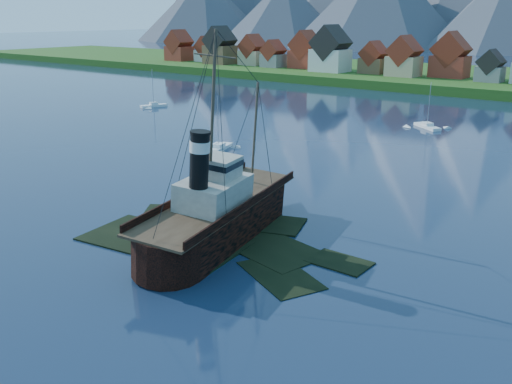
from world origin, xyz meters
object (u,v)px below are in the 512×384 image
Objects in this scene: sailboat_a at (218,149)px; sailboat_c at (427,127)px; sailboat_b at (154,106)px; tugboat_wreck at (227,210)px.

sailboat_a reaches higher than sailboat_c.
sailboat_c is (69.29, 16.37, -0.01)m from sailboat_b.
sailboat_b is at bearing 129.50° from tugboat_wreck.
sailboat_b is (-47.31, 27.49, 0.01)m from sailboat_a.
tugboat_wreck is 95.89m from sailboat_b.
sailboat_b is 71.20m from sailboat_c.
sailboat_a is (-28.63, 30.99, -2.76)m from tugboat_wreck.
sailboat_a is 54.72m from sailboat_b.
sailboat_b is (-75.94, 58.48, -2.74)m from tugboat_wreck.
sailboat_b reaches higher than sailboat_a.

